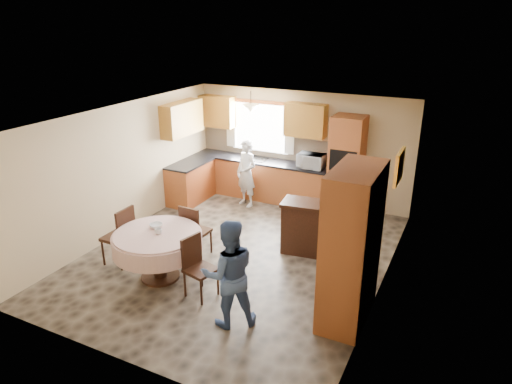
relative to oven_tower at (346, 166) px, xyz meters
The scene contains 36 objects.
floor 3.11m from the oven_tower, 113.15° to the right, with size 5.00×6.00×0.01m, color brown.
ceiling 3.26m from the oven_tower, 113.15° to the right, with size 5.00×6.00×0.01m, color white.
wall_back 1.21m from the oven_tower, 164.91° to the left, with size 5.00×0.02×2.50m, color tan.
wall_front 5.81m from the oven_tower, 101.43° to the right, with size 5.00×0.02×2.50m, color tan.
wall_left 4.54m from the oven_tower, 143.61° to the right, with size 0.02×6.00×2.50m, color tan.
wall_right 3.02m from the oven_tower, 63.35° to the right, with size 0.02×6.00×2.50m, color tan.
window 2.24m from the oven_tower, behind, with size 1.40×0.03×1.10m, color white.
curtain_left 2.97m from the oven_tower, behind, with size 0.22×0.02×1.15m, color white.
curtain_right 1.54m from the oven_tower, behind, with size 0.22×0.02×1.15m, color white.
base_cab_back 2.09m from the oven_tower, behind, with size 3.30×0.60×0.88m, color #AA5C2D.
counter_back 2.01m from the oven_tower, behind, with size 3.30×0.64×0.04m, color black.
base_cab_left 3.52m from the oven_tower, 165.12° to the right, with size 0.60×1.20×0.88m, color #AA5C2D.
counter_left 3.47m from the oven_tower, 165.12° to the right, with size 0.64×1.20×0.04m, color black.
backsplash 2.03m from the oven_tower, behind, with size 3.30×0.02×0.55m, color tan.
wall_cab_left 3.31m from the oven_tower, behind, with size 0.85×0.33×0.72m, color #BE8C2F.
wall_cab_right 1.32m from the oven_tower, behind, with size 0.90×0.33×0.72m, color #BE8C2F.
wall_cab_side 3.70m from the oven_tower, 165.67° to the right, with size 0.33×1.20×0.72m, color #BE8C2F.
oven_tower is the anchor object (origin of this frame).
oven_upper 0.37m from the oven_tower, 90.00° to the right, with size 0.56×0.01×0.45m, color black.
oven_lower 0.44m from the oven_tower, 90.00° to the right, with size 0.56×0.01×0.45m, color black.
pendant 2.40m from the oven_tower, behind, with size 0.36×0.36×0.18m, color beige.
sideboard 2.10m from the oven_tower, 87.99° to the right, with size 1.27×0.52×0.90m, color #37190F.
space_heater 2.60m from the oven_tower, 75.00° to the right, with size 0.38×0.26×0.52m, color black.
cupboard 3.75m from the oven_tower, 73.40° to the right, with size 0.58×1.17×2.23m, color #AA5C2D.
dining_table 4.39m from the oven_tower, 116.44° to the right, with size 1.42×1.42×0.81m.
chair_left 4.75m from the oven_tower, 126.06° to the right, with size 0.45×0.45×1.05m.
chair_back 3.62m from the oven_tower, 120.66° to the right, with size 0.44×0.44×0.98m.
chair_right 4.22m from the oven_tower, 105.71° to the right, with size 0.50×0.50×0.95m.
framed_picture 2.34m from the oven_tower, 53.81° to the right, with size 0.06×0.64×0.53m.
microwave 0.77m from the oven_tower, behind, with size 0.57×0.38×0.31m, color silver.
person_sink 2.18m from the oven_tower, 165.03° to the right, with size 0.55×0.36×1.51m, color silver.
person_dining 4.46m from the oven_tower, 94.51° to the right, with size 0.76×0.59×1.56m, color #3C5484.
bowl_sideboard 2.03m from the oven_tower, 98.53° to the right, with size 0.24×0.24×0.06m, color #B2B2B2.
bottle_sideboard 2.06m from the oven_tower, 76.85° to the right, with size 0.11×0.11×0.29m, color silver.
cup_table 4.37m from the oven_tower, 115.81° to the right, with size 0.11×0.11×0.09m, color #B2B2B2.
bowl_table 4.30m from the oven_tower, 118.90° to the right, with size 0.21×0.21×0.06m, color #B2B2B2.
Camera 1 is at (3.46, -6.35, 4.02)m, focal length 32.00 mm.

